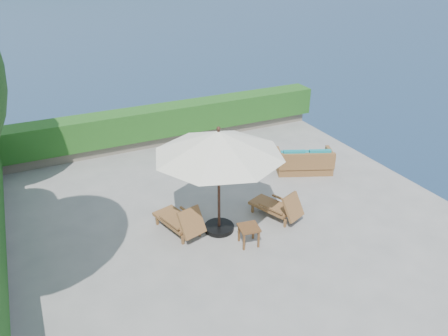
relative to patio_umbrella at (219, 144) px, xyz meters
name	(u,v)px	position (x,y,z in m)	size (l,w,h in m)	color
ground	(227,220)	(0.35, 0.29, -2.34)	(12.00, 12.00, 0.00)	gray
foundation	(227,268)	(0.35, 0.29, -3.89)	(12.00, 12.00, 3.00)	#4F493F
ocean	(227,307)	(0.35, 0.29, -5.34)	(600.00, 600.00, 0.00)	#182A4B
planter_wall_far	(159,138)	(0.35, 5.89, -2.16)	(12.00, 0.60, 0.36)	slate
hedge_far	(158,121)	(0.35, 5.89, -1.49)	(12.40, 0.90, 1.00)	#174714
patio_umbrella	(219,144)	(0.00, 0.00, 0.00)	(3.37, 3.37, 2.77)	black
lounge_left	(181,220)	(-0.90, 0.29, -1.99)	(0.98, 1.58, 0.85)	brown
lounge_right	(278,206)	(1.62, -0.16, -2.00)	(1.07, 1.52, 0.81)	brown
side_table	(249,230)	(0.38, -0.84, -1.93)	(0.53, 0.53, 0.49)	brown
wicker_loveseat	(304,162)	(3.76, 1.75, -2.01)	(1.93, 1.48, 0.85)	brown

